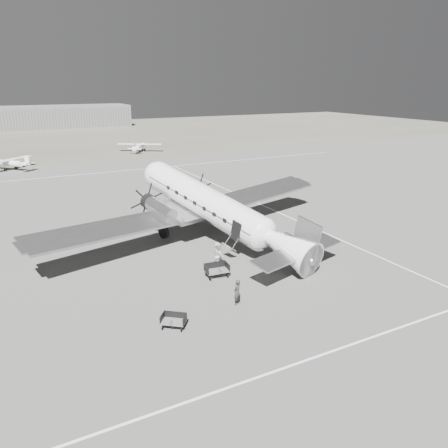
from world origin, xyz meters
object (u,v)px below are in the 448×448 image
at_px(dc3_airliner, 213,209).
at_px(ramp_agent, 219,255).
at_px(ground_crew, 237,292).
at_px(baggage_cart_near, 217,271).
at_px(passenger, 217,252).
at_px(hangar_main, 60,116).
at_px(light_plane_left, 11,164).
at_px(baggage_cart_far, 174,321).
at_px(light_plane_right, 139,147).

relative_size(dc3_airliner, ramp_agent, 16.09).
distance_m(ground_crew, ramp_agent, 5.96).
height_order(dc3_airliner, baggage_cart_near, dc3_airliner).
xyz_separation_m(ground_crew, passenger, (1.97, 6.71, -0.03)).
height_order(hangar_main, dc3_airliner, hangar_main).
distance_m(light_plane_left, baggage_cart_far, 57.04).
distance_m(dc3_airliner, light_plane_left, 47.14).
xyz_separation_m(dc3_airliner, ramp_agent, (-2.17, -5.36, -2.02)).
xyz_separation_m(light_plane_right, ramp_agent, (-12.05, -59.41, 0.03)).
xyz_separation_m(ramp_agent, passenger, (0.34, 0.99, -0.17)).
relative_size(light_plane_right, baggage_cart_near, 5.13).
bearing_deg(light_plane_left, ramp_agent, -117.83).
xyz_separation_m(baggage_cart_near, ramp_agent, (0.93, 1.46, 0.48)).
relative_size(light_plane_left, baggage_cart_far, 6.35).
bearing_deg(light_plane_right, baggage_cart_near, -69.76).
bearing_deg(ramp_agent, passenger, 5.25).
distance_m(light_plane_left, ramp_agent, 51.68).
bearing_deg(dc3_airliner, baggage_cart_far, -140.69).
relative_size(hangar_main, light_plane_right, 4.61).
xyz_separation_m(light_plane_left, passenger, (12.43, -49.25, -0.15)).
relative_size(dc3_airliner, light_plane_right, 3.46).
height_order(dc3_airliner, baggage_cart_far, dc3_airliner).
distance_m(hangar_main, baggage_cart_near, 123.11).
distance_m(dc3_airliner, ground_crew, 11.92).
bearing_deg(baggage_cart_far, light_plane_right, 112.63).
xyz_separation_m(light_plane_right, passenger, (-11.71, -58.42, -0.13)).
height_order(light_plane_left, ground_crew, light_plane_left).
bearing_deg(ground_crew, passenger, -135.84).
xyz_separation_m(light_plane_left, ramp_agent, (12.10, -50.24, 0.01)).
xyz_separation_m(dc3_airliner, baggage_cart_near, (-3.10, -6.82, -2.50)).
height_order(hangar_main, light_plane_left, hangar_main).
bearing_deg(dc3_airliner, ramp_agent, -127.37).
xyz_separation_m(hangar_main, dc3_airliner, (-3.30, -116.09, -0.30)).
distance_m(ramp_agent, passenger, 1.06).
distance_m(baggage_cart_near, ground_crew, 4.33).
relative_size(ramp_agent, passenger, 1.20).
distance_m(light_plane_left, light_plane_right, 25.83).
height_order(baggage_cart_near, baggage_cart_far, baggage_cart_near).
relative_size(dc3_airliner, passenger, 19.36).
distance_m(hangar_main, baggage_cart_far, 128.52).
distance_m(light_plane_right, passenger, 59.59).
relative_size(baggage_cart_far, passenger, 0.90).
bearing_deg(baggage_cart_near, ramp_agent, 63.85).
relative_size(baggage_cart_far, ground_crew, 0.87).
bearing_deg(passenger, hangar_main, -6.02).
relative_size(hangar_main, baggage_cart_far, 28.59).
bearing_deg(dc3_airliner, light_plane_left, 92.35).
distance_m(dc3_airliner, baggage_cart_far, 14.78).
relative_size(hangar_main, ground_crew, 24.83).
distance_m(dc3_airliner, baggage_cart_near, 7.90).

